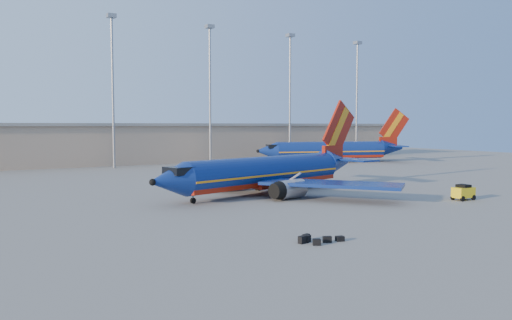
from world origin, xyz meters
The scene contains 7 objects.
ground centered at (0.00, 0.00, 0.00)m, with size 220.00×220.00×0.00m, color slate.
terminal_building centered at (10.00, 58.00, 4.32)m, with size 122.00×16.00×8.50m.
light_mast_row centered at (5.00, 46.00, 17.55)m, with size 101.60×1.60×28.65m.
aircraft_main centered at (1.97, 1.74, 2.47)m, with size 33.43×31.74×11.55m.
aircraft_second centered at (39.72, 36.01, 2.73)m, with size 34.18×17.33×11.90m.
baggage_tug centered at (17.08, -13.66, 0.88)m, with size 2.37×1.46×1.69m.
luggage_pile centered at (-8.58, -21.34, 0.22)m, with size 3.29×2.08×0.52m.
Camera 1 is at (-29.31, -48.47, 8.08)m, focal length 35.00 mm.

